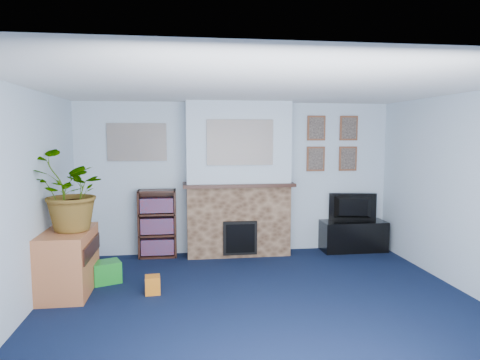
{
  "coord_description": "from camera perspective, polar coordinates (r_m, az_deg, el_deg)",
  "views": [
    {
      "loc": [
        -0.85,
        -4.52,
        1.91
      ],
      "look_at": [
        -0.12,
        0.95,
        1.31
      ],
      "focal_mm": 32.0,
      "sensor_mm": 36.0,
      "label": 1
    }
  ],
  "objects": [
    {
      "name": "floor",
      "position": [
        4.98,
        2.93,
        -16.36
      ],
      "size": [
        5.0,
        4.5,
        0.01
      ],
      "primitive_type": "cube",
      "color": "#0D1632",
      "rests_on": "ground"
    },
    {
      "name": "ceiling",
      "position": [
        4.63,
        3.1,
        12.28
      ],
      "size": [
        5.0,
        4.5,
        0.01
      ],
      "primitive_type": "cube",
      "color": "white",
      "rests_on": "wall_back"
    },
    {
      "name": "wall_back",
      "position": [
        6.86,
        -0.45,
        0.25
      ],
      "size": [
        5.0,
        0.04,
        2.4
      ],
      "primitive_type": "cube",
      "color": "silver",
      "rests_on": "ground"
    },
    {
      "name": "wall_front",
      "position": [
        2.53,
        12.6,
        -10.23
      ],
      "size": [
        5.0,
        0.04,
        2.4
      ],
      "primitive_type": "cube",
      "color": "silver",
      "rests_on": "ground"
    },
    {
      "name": "wall_left",
      "position": [
        4.86,
        -27.38,
        -2.88
      ],
      "size": [
        0.04,
        4.5,
        2.4
      ],
      "primitive_type": "cube",
      "color": "silver",
      "rests_on": "ground"
    },
    {
      "name": "wall_right",
      "position": [
        5.67,
        28.7,
        -1.75
      ],
      "size": [
        0.04,
        4.5,
        2.4
      ],
      "primitive_type": "cube",
      "color": "silver",
      "rests_on": "ground"
    },
    {
      "name": "chimney_breast",
      "position": [
        6.66,
        -0.23,
        -0.06
      ],
      "size": [
        1.72,
        0.5,
        2.4
      ],
      "color": "brown",
      "rests_on": "ground"
    },
    {
      "name": "collage_main",
      "position": [
        6.41,
        0.01,
        5.03
      ],
      "size": [
        1.0,
        0.03,
        0.68
      ],
      "primitive_type": "cube",
      "color": "gray",
      "rests_on": "chimney_breast"
    },
    {
      "name": "collage_left",
      "position": [
        6.79,
        -13.57,
        4.93
      ],
      "size": [
        0.9,
        0.03,
        0.58
      ],
      "primitive_type": "cube",
      "color": "gray",
      "rests_on": "wall_back"
    },
    {
      "name": "portrait_tl",
      "position": [
        7.09,
        10.13,
        6.83
      ],
      "size": [
        0.3,
        0.03,
        0.4
      ],
      "primitive_type": "cube",
      "color": "brown",
      "rests_on": "wall_back"
    },
    {
      "name": "portrait_tr",
      "position": [
        7.27,
        14.29,
        6.71
      ],
      "size": [
        0.3,
        0.03,
        0.4
      ],
      "primitive_type": "cube",
      "color": "brown",
      "rests_on": "wall_back"
    },
    {
      "name": "portrait_bl",
      "position": [
        7.1,
        10.05,
        2.79
      ],
      "size": [
        0.3,
        0.03,
        0.4
      ],
      "primitive_type": "cube",
      "color": "brown",
      "rests_on": "wall_back"
    },
    {
      "name": "portrait_br",
      "position": [
        7.28,
        14.18,
        2.78
      ],
      "size": [
        0.3,
        0.03,
        0.4
      ],
      "primitive_type": "cube",
      "color": "brown",
      "rests_on": "wall_back"
    },
    {
      "name": "tv_stand",
      "position": [
        7.3,
        14.85,
        -7.36
      ],
      "size": [
        1.04,
        0.44,
        0.49
      ],
      "primitive_type": "cube",
      "color": "black",
      "rests_on": "ground"
    },
    {
      "name": "television",
      "position": [
        7.22,
        14.89,
        -3.55
      ],
      "size": [
        0.78,
        0.24,
        0.44
      ],
      "primitive_type": "imported",
      "rotation": [
        0.0,
        0.0,
        2.96
      ],
      "color": "black",
      "rests_on": "tv_stand"
    },
    {
      "name": "bookshelf",
      "position": [
        6.79,
        -10.95,
        -5.9
      ],
      "size": [
        0.58,
        0.28,
        1.05
      ],
      "color": "black",
      "rests_on": "ground"
    },
    {
      "name": "sideboard",
      "position": [
        5.64,
        -21.93,
        -10.32
      ],
      "size": [
        0.54,
        0.97,
        0.76
      ],
      "primitive_type": "cube",
      "color": "#B36439",
      "rests_on": "ground"
    },
    {
      "name": "potted_plant",
      "position": [
        5.4,
        -21.92,
        -1.38
      ],
      "size": [
        1.14,
        1.14,
        0.96
      ],
      "primitive_type": "imported",
      "rotation": [
        0.0,
        0.0,
        3.92
      ],
      "color": "#26661E",
      "rests_on": "sideboard"
    },
    {
      "name": "mantel_clock",
      "position": [
        6.61,
        -0.36,
        0.2
      ],
      "size": [
        0.09,
        0.05,
        0.13
      ],
      "primitive_type": "cube",
      "color": "gold",
      "rests_on": "chimney_breast"
    },
    {
      "name": "mantel_candle",
      "position": [
        6.66,
        2.43,
        0.33
      ],
      "size": [
        0.05,
        0.05,
        0.15
      ],
      "primitive_type": "cylinder",
      "color": "#B2BFC6",
      "rests_on": "chimney_breast"
    },
    {
      "name": "mantel_teddy",
      "position": [
        6.57,
        -4.57,
        0.1
      ],
      "size": [
        0.14,
        0.14,
        0.14
      ],
      "primitive_type": "sphere",
      "color": "gray",
      "rests_on": "chimney_breast"
    },
    {
      "name": "mantel_can",
      "position": [
        6.75,
        6.04,
        0.2
      ],
      "size": [
        0.06,
        0.06,
        0.12
      ],
      "primitive_type": "cylinder",
      "color": "orange",
      "rests_on": "chimney_breast"
    },
    {
      "name": "green_crate",
      "position": [
        5.88,
        -17.42,
        -11.6
      ],
      "size": [
        0.42,
        0.38,
        0.28
      ],
      "primitive_type": "cube",
      "rotation": [
        0.0,
        0.0,
        0.38
      ],
      "color": "#198C26",
      "rests_on": "ground"
    },
    {
      "name": "toy_ball",
      "position": [
        5.55,
        -20.98,
        -13.36
      ],
      "size": [
        0.16,
        0.16,
        0.16
      ],
      "primitive_type": "sphere",
      "color": "red",
      "rests_on": "ground"
    },
    {
      "name": "toy_block",
      "position": [
        5.37,
        -11.56,
        -13.5
      ],
      "size": [
        0.19,
        0.19,
        0.21
      ],
      "primitive_type": "cube",
      "rotation": [
        0.0,
        0.0,
        0.08
      ],
      "color": "orange",
      "rests_on": "ground"
    },
    {
      "name": "toy_tube",
      "position": [
        6.16,
        -20.43,
        -11.58
      ],
      "size": [
        0.31,
        0.14,
        0.17
      ],
      "primitive_type": "cylinder",
      "rotation": [
        0.0,
        1.43,
        0.0
      ],
      "color": "purple",
      "rests_on": "ground"
    }
  ]
}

